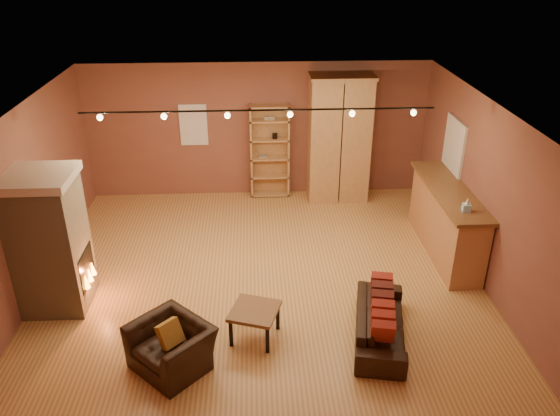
{
  "coord_description": "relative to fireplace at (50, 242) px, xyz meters",
  "views": [
    {
      "loc": [
        -0.1,
        -7.57,
        4.99
      ],
      "look_at": [
        0.31,
        0.2,
        1.12
      ],
      "focal_mm": 35.0,
      "sensor_mm": 36.0,
      "label": 1
    }
  ],
  "objects": [
    {
      "name": "floor",
      "position": [
        3.04,
        0.6,
        -1.06
      ],
      "size": [
        7.0,
        7.0,
        0.0
      ],
      "primitive_type": "plane",
      "color": "#AD783D",
      "rests_on": "ground"
    },
    {
      "name": "ceiling",
      "position": [
        3.04,
        0.6,
        1.74
      ],
      "size": [
        7.0,
        7.0,
        0.0
      ],
      "primitive_type": "plane",
      "rotation": [
        3.14,
        0.0,
        0.0
      ],
      "color": "brown",
      "rests_on": "back_wall"
    },
    {
      "name": "back_wall",
      "position": [
        3.04,
        3.85,
        0.34
      ],
      "size": [
        7.0,
        0.02,
        2.8
      ],
      "primitive_type": "cube",
      "color": "brown",
      "rests_on": "floor"
    },
    {
      "name": "left_wall",
      "position": [
        -0.46,
        0.6,
        0.34
      ],
      "size": [
        0.02,
        6.5,
        2.8
      ],
      "primitive_type": "cube",
      "color": "brown",
      "rests_on": "floor"
    },
    {
      "name": "right_wall",
      "position": [
        6.54,
        0.6,
        0.34
      ],
      "size": [
        0.02,
        6.5,
        2.8
      ],
      "primitive_type": "cube",
      "color": "brown",
      "rests_on": "floor"
    },
    {
      "name": "fireplace",
      "position": [
        0.0,
        0.0,
        0.0
      ],
      "size": [
        1.01,
        0.98,
        2.12
      ],
      "color": "tan",
      "rests_on": "floor"
    },
    {
      "name": "back_window",
      "position": [
        1.74,
        3.83,
        0.49
      ],
      "size": [
        0.56,
        0.04,
        0.86
      ],
      "primitive_type": "cube",
      "color": "white",
      "rests_on": "back_wall"
    },
    {
      "name": "bookcase",
      "position": [
        3.29,
        3.74,
        -0.05
      ],
      "size": [
        0.81,
        0.31,
        1.98
      ],
      "color": "tan",
      "rests_on": "floor"
    },
    {
      "name": "armoire",
      "position": [
        4.7,
        3.52,
        0.25
      ],
      "size": [
        1.28,
        0.73,
        2.61
      ],
      "color": "tan",
      "rests_on": "floor"
    },
    {
      "name": "bar_counter",
      "position": [
        6.24,
        1.18,
        -0.45
      ],
      "size": [
        0.67,
        2.53,
        1.21
      ],
      "color": "tan",
      "rests_on": "floor"
    },
    {
      "name": "tissue_box",
      "position": [
        6.19,
        0.35,
        0.24
      ],
      "size": [
        0.14,
        0.14,
        0.23
      ],
      "rotation": [
        0.0,
        0.0,
        -0.12
      ],
      "color": "#96D3F1",
      "rests_on": "bar_counter"
    },
    {
      "name": "right_window",
      "position": [
        6.51,
        2.0,
        0.59
      ],
      "size": [
        0.05,
        0.9,
        1.0
      ],
      "primitive_type": "cube",
      "color": "white",
      "rests_on": "right_wall"
    },
    {
      "name": "loveseat",
      "position": [
        4.63,
        -1.06,
        -0.71
      ],
      "size": [
        0.81,
        1.74,
        0.72
      ],
      "rotation": [
        0.0,
        0.0,
        1.37
      ],
      "color": "black",
      "rests_on": "floor"
    },
    {
      "name": "armchair",
      "position": [
        1.85,
        -1.47,
        -0.64
      ],
      "size": [
        1.11,
        1.1,
        0.83
      ],
      "rotation": [
        0.0,
        0.0,
        -0.77
      ],
      "color": "black",
      "rests_on": "floor"
    },
    {
      "name": "coffee_table",
      "position": [
        2.91,
        -0.96,
        -0.66
      ],
      "size": [
        0.78,
        0.78,
        0.47
      ],
      "rotation": [
        0.0,
        0.0,
        -0.32
      ],
      "color": "brown",
      "rests_on": "floor"
    },
    {
      "name": "track_rail",
      "position": [
        3.04,
        0.8,
        1.63
      ],
      "size": [
        5.2,
        0.09,
        0.13
      ],
      "color": "black",
      "rests_on": "ceiling"
    }
  ]
}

